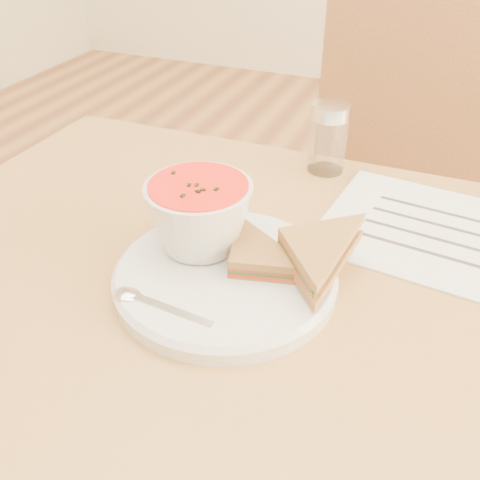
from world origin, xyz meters
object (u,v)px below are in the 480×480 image
at_px(dining_table, 259,469).
at_px(chair_far, 396,254).
at_px(soup_bowl, 200,218).
at_px(condiment_shaker, 328,138).
at_px(plate, 225,277).

height_order(dining_table, chair_far, chair_far).
bearing_deg(dining_table, soup_bowl, 171.36).
height_order(dining_table, condiment_shaker, condiment_shaker).
height_order(chair_far, plate, chair_far).
xyz_separation_m(chair_far, condiment_shaker, (-0.13, -0.17, 0.30)).
relative_size(dining_table, soup_bowl, 8.03).
bearing_deg(chair_far, dining_table, 73.39).
height_order(dining_table, soup_bowl, soup_bowl).
relative_size(plate, condiment_shaker, 2.38).
bearing_deg(chair_far, plate, 69.13).
bearing_deg(chair_far, condiment_shaker, 51.20).
distance_m(chair_far, condiment_shaker, 0.37).
xyz_separation_m(dining_table, chair_far, (0.12, 0.48, 0.12)).
distance_m(chair_far, soup_bowl, 0.59).
relative_size(plate, soup_bowl, 2.06).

